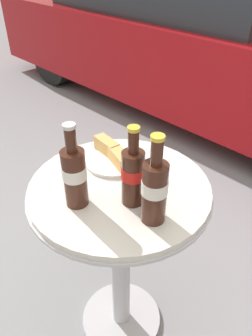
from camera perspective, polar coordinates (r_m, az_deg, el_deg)
name	(u,v)px	position (r m, az deg, el deg)	size (l,w,h in m)	color
ground_plane	(121,319)	(1.59, -0.81, -24.73)	(30.00, 30.00, 0.00)	gray
bistro_table	(120,232)	(1.15, -1.03, -11.00)	(0.58, 0.58, 0.75)	#B7B7BC
cola_bottle_left	(154,189)	(0.84, 4.98, -3.70)	(0.07, 0.07, 0.26)	#3D1E14
cola_bottle_right	(133,175)	(0.90, 1.21, -1.15)	(0.07, 0.07, 0.24)	#3D1E14
cola_bottle_center	(74,175)	(0.90, -8.96, -1.15)	(0.07, 0.07, 0.25)	#3D1E14
lunch_plate_near	(114,156)	(1.11, -2.15, 2.03)	(0.21, 0.21, 0.06)	white
parked_car	(199,35)	(3.44, 12.61, 21.64)	(4.45, 1.80, 1.31)	#9E0F14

